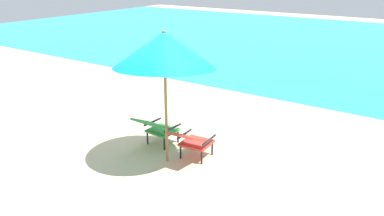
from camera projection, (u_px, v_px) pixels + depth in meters
ground_plane at (268, 95)px, 10.57m from camera, size 40.00×40.00×0.00m
ocean_band at (348, 45)px, 17.38m from camera, size 40.00×18.00×0.01m
lounge_chair_left at (157, 127)px, 7.42m from camera, size 0.57×0.89×0.68m
lounge_chair_right at (192, 140)px, 6.86m from camera, size 0.61×0.92×0.68m
beach_umbrella_center at (164, 50)px, 6.27m from camera, size 2.35×2.37×2.43m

